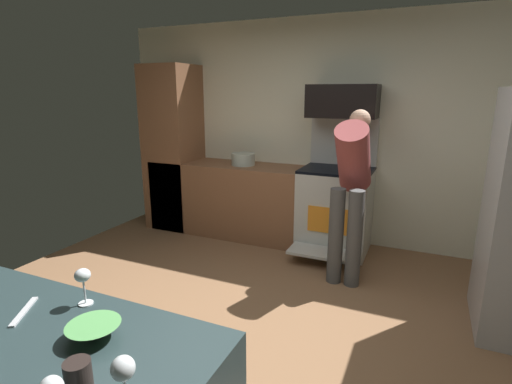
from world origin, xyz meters
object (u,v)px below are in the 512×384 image
oven_range (335,207)px  mixing_bowl_small (94,331)px  person_cook (351,183)px  mug_tea (78,377)px  microwave (343,101)px  wine_glass_far (123,371)px  stock_pot (243,159)px  wine_glass_near (83,278)px

oven_range → mixing_bowl_small: oven_range is taller
person_cook → mug_tea: bearing=-95.2°
microwave → mixing_bowl_small: 3.50m
oven_range → wine_glass_far: oven_range is taller
person_cook → mixing_bowl_small: 2.70m
microwave → mixing_bowl_small: (-0.15, -3.41, -0.74)m
mug_tea → stock_pot: 3.74m
wine_glass_near → oven_range: bearing=83.4°
microwave → stock_pot: bearing=-176.0°
oven_range → microwave: (0.00, 0.09, 1.16)m
microwave → mixing_bowl_small: size_ratio=3.81×
wine_glass_far → oven_range: bearing=92.9°
person_cook → wine_glass_near: bearing=-104.2°
mixing_bowl_small → oven_range: bearing=87.4°
microwave → stock_pot: 1.35m
person_cook → wine_glass_near: (-0.64, -2.51, 0.07)m
microwave → wine_glass_near: (-0.37, -3.25, -0.65)m
stock_pot → person_cook: bearing=-24.9°
mixing_bowl_small → mug_tea: mug_tea is taller
microwave → person_cook: (0.27, -0.74, -0.72)m
oven_range → microwave: bearing=90.0°
wine_glass_near → mug_tea: size_ratio=1.58×
microwave → wine_glass_far: (0.18, -3.62, -0.65)m
stock_pot → microwave: bearing=4.0°
wine_glass_near → wine_glass_far: size_ratio=0.99×
mixing_bowl_small → stock_pot: size_ratio=0.67×
wine_glass_near → mug_tea: bearing=-44.9°
microwave → wine_glass_near: size_ratio=4.59×
mug_tea → microwave: bearing=90.1°
mixing_bowl_small → mug_tea: (0.16, -0.21, 0.02)m
person_cook → wine_glass_far: 2.88m
wine_glass_far → microwave: bearing=92.8°
mixing_bowl_small → stock_pot: 3.48m
person_cook → mixing_bowl_small: (-0.42, -2.67, -0.03)m
wine_glass_far → mixing_bowl_small: bearing=148.4°
wine_glass_far → stock_pot: bearing=110.7°
mug_tea → stock_pot: (-1.17, 3.55, 0.02)m
oven_range → person_cook: bearing=-67.5°
wine_glass_far → mug_tea: wine_glass_far is taller
microwave → wine_glass_far: bearing=-87.2°
oven_range → microwave: size_ratio=2.02×
person_cook → microwave: bearing=109.9°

